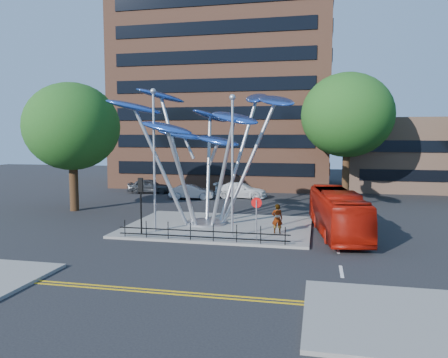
% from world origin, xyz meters
% --- Properties ---
extents(ground, '(120.00, 120.00, 0.00)m').
position_xyz_m(ground, '(0.00, 0.00, 0.00)').
color(ground, black).
rests_on(ground, ground).
extents(traffic_island, '(12.00, 9.00, 0.15)m').
position_xyz_m(traffic_island, '(-1.00, 6.00, 0.07)').
color(traffic_island, slate).
rests_on(traffic_island, ground).
extents(double_yellow_near, '(40.00, 0.12, 0.01)m').
position_xyz_m(double_yellow_near, '(0.00, -6.00, 0.01)').
color(double_yellow_near, gold).
rests_on(double_yellow_near, ground).
extents(double_yellow_far, '(40.00, 0.12, 0.01)m').
position_xyz_m(double_yellow_far, '(0.00, -6.30, 0.01)').
color(double_yellow_far, gold).
rests_on(double_yellow_far, ground).
extents(brick_tower, '(25.00, 15.00, 30.00)m').
position_xyz_m(brick_tower, '(-6.00, 32.00, 15.00)').
color(brick_tower, brown).
rests_on(brick_tower, ground).
extents(low_building_near, '(15.00, 8.00, 8.00)m').
position_xyz_m(low_building_near, '(16.00, 30.00, 4.00)').
color(low_building_near, tan).
rests_on(low_building_near, ground).
extents(tree_right, '(8.80, 8.80, 12.11)m').
position_xyz_m(tree_right, '(8.00, 22.00, 8.04)').
color(tree_right, black).
rests_on(tree_right, ground).
extents(tree_left, '(7.60, 7.60, 10.32)m').
position_xyz_m(tree_left, '(-14.00, 10.00, 6.79)').
color(tree_left, black).
rests_on(tree_left, ground).
extents(leaf_sculpture, '(12.72, 9.54, 9.51)m').
position_xyz_m(leaf_sculpture, '(-2.07, 6.68, 6.87)').
color(leaf_sculpture, '#9EA0A5').
rests_on(leaf_sculpture, traffic_island).
extents(street_lamp_left, '(0.36, 0.36, 8.80)m').
position_xyz_m(street_lamp_left, '(-4.50, 3.50, 5.36)').
color(street_lamp_left, '#9EA0A5').
rests_on(street_lamp_left, traffic_island).
extents(street_lamp_right, '(0.36, 0.36, 8.30)m').
position_xyz_m(street_lamp_right, '(0.50, 3.00, 5.09)').
color(street_lamp_right, '#9EA0A5').
rests_on(street_lamp_right, traffic_island).
extents(traffic_light_island, '(0.28, 0.18, 3.42)m').
position_xyz_m(traffic_light_island, '(-5.00, 2.50, 2.61)').
color(traffic_light_island, black).
rests_on(traffic_light_island, traffic_island).
extents(no_entry_sign_island, '(0.60, 0.10, 2.45)m').
position_xyz_m(no_entry_sign_island, '(2.00, 2.52, 1.82)').
color(no_entry_sign_island, '#9EA0A5').
rests_on(no_entry_sign_island, traffic_island).
extents(pedestrian_railing_front, '(10.00, 0.06, 1.00)m').
position_xyz_m(pedestrian_railing_front, '(-1.00, 1.70, 0.55)').
color(pedestrian_railing_front, black).
rests_on(pedestrian_railing_front, traffic_island).
extents(red_bus, '(3.59, 10.01, 2.73)m').
position_xyz_m(red_bus, '(6.60, 5.69, 1.36)').
color(red_bus, '#9B1207').
rests_on(red_bus, ground).
extents(pedestrian, '(0.68, 0.46, 1.81)m').
position_xyz_m(pedestrian, '(3.00, 4.49, 1.06)').
color(pedestrian, gray).
rests_on(pedestrian, traffic_island).
extents(parked_car_left, '(4.75, 2.56, 1.53)m').
position_xyz_m(parked_car_left, '(-12.18, 21.57, 0.77)').
color(parked_car_left, '#3C3F44').
rests_on(parked_car_left, ground).
extents(parked_car_mid, '(4.40, 2.07, 1.39)m').
position_xyz_m(parked_car_mid, '(-6.51, 18.24, 0.70)').
color(parked_car_mid, '#AEB0B6').
rests_on(parked_car_mid, ground).
extents(parked_car_right, '(5.24, 2.31, 1.50)m').
position_xyz_m(parked_car_right, '(-2.01, 20.06, 0.75)').
color(parked_car_right, white).
rests_on(parked_car_right, ground).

